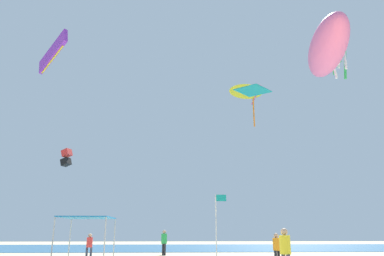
# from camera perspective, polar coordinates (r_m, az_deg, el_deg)

# --- Properties ---
(ocean_strip) EXTENTS (110.00, 21.09, 0.03)m
(ocean_strip) POSITION_cam_1_polar(r_m,az_deg,el_deg) (43.40, -2.16, -18.32)
(ocean_strip) COLOR #28608C
(ocean_strip) RESTS_ON ground
(canopy_tent) EXTENTS (2.76, 3.35, 2.53)m
(canopy_tent) POSITION_cam_1_polar(r_m,az_deg,el_deg) (22.30, -16.16, -13.67)
(canopy_tent) COLOR #B2B2B7
(canopy_tent) RESTS_ON ground
(person_near_tent) EXTENTS (0.44, 0.48, 1.84)m
(person_near_tent) POSITION_cam_1_polar(r_m,az_deg,el_deg) (15.74, 14.49, -17.84)
(person_near_tent) COLOR #33384C
(person_near_tent) RESTS_ON ground
(person_leftmost) EXTENTS (0.43, 0.38, 1.60)m
(person_leftmost) POSITION_cam_1_polar(r_m,az_deg,el_deg) (25.79, -15.88, -17.20)
(person_leftmost) COLOR #33384C
(person_leftmost) RESTS_ON ground
(person_central) EXTENTS (0.39, 0.39, 1.64)m
(person_central) POSITION_cam_1_polar(r_m,az_deg,el_deg) (20.73, 13.22, -17.71)
(person_central) COLOR black
(person_central) RESTS_ON ground
(person_rightmost) EXTENTS (0.44, 0.47, 1.85)m
(person_rightmost) POSITION_cam_1_polar(r_m,az_deg,el_deg) (29.06, -4.43, -17.26)
(person_rightmost) COLOR black
(person_rightmost) RESTS_ON ground
(banner_flag) EXTENTS (0.61, 0.06, 3.66)m
(banner_flag) POSITION_cam_1_polar(r_m,az_deg,el_deg) (20.01, 4.02, -14.60)
(banner_flag) COLOR silver
(banner_flag) RESTS_ON ground
(kite_inflatable_pink) EXTENTS (4.69, 9.03, 3.24)m
(kite_inflatable_pink) POSITION_cam_1_polar(r_m,az_deg,el_deg) (28.71, 20.57, 11.74)
(kite_inflatable_pink) COLOR pink
(kite_octopus_white) EXTENTS (2.45, 2.45, 4.32)m
(kite_octopus_white) POSITION_cam_1_polar(r_m,az_deg,el_deg) (34.17, 21.84, 12.53)
(kite_octopus_white) COLOR white
(kite_delta_yellow) EXTENTS (5.89, 5.87, 3.52)m
(kite_delta_yellow) POSITION_cam_1_polar(r_m,az_deg,el_deg) (47.33, 8.53, 6.08)
(kite_delta_yellow) COLOR yellow
(kite_parafoil_purple) EXTENTS (4.17, 4.60, 3.55)m
(kite_parafoil_purple) POSITION_cam_1_polar(r_m,az_deg,el_deg) (41.27, -21.10, 11.04)
(kite_parafoil_purple) COLOR purple
(kite_box_red) EXTENTS (1.31, 1.21, 2.03)m
(kite_box_red) POSITION_cam_1_polar(r_m,az_deg,el_deg) (43.65, -19.21, -4.42)
(kite_box_red) COLOR red
(kite_diamond_teal) EXTENTS (4.03, 4.03, 4.00)m
(kite_diamond_teal) POSITION_cam_1_polar(r_m,az_deg,el_deg) (37.79, 9.57, 5.53)
(kite_diamond_teal) COLOR teal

